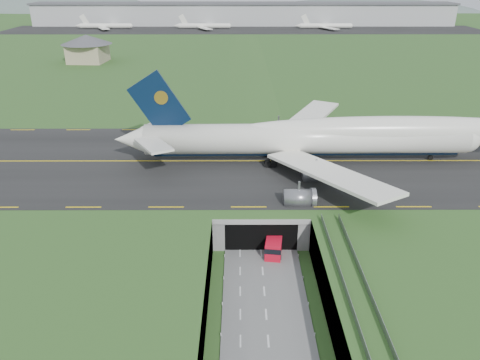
{
  "coord_description": "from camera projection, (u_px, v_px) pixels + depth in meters",
  "views": [
    {
      "loc": [
        -3.68,
        -58.24,
        42.79
      ],
      "look_at": [
        -3.46,
        20.0,
        7.59
      ],
      "focal_mm": 35.0,
      "sensor_mm": 36.0,
      "label": 1
    }
  ],
  "objects": [
    {
      "name": "ground",
      "position": [
        263.0,
        280.0,
        70.68
      ],
      "size": [
        900.0,
        900.0,
        0.0
      ],
      "primitive_type": "plane",
      "color": "#2B5020",
      "rests_on": "ground"
    },
    {
      "name": "airfield_deck",
      "position": [
        264.0,
        263.0,
        69.45
      ],
      "size": [
        800.0,
        800.0,
        6.0
      ],
      "primitive_type": "cube",
      "color": "gray",
      "rests_on": "ground"
    },
    {
      "name": "trench_road",
      "position": [
        266.0,
        312.0,
        63.8
      ],
      "size": [
        12.0,
        75.0,
        0.2
      ],
      "primitive_type": "cube",
      "color": "slate",
      "rests_on": "ground"
    },
    {
      "name": "taxiway",
      "position": [
        256.0,
        161.0,
        98.28
      ],
      "size": [
        800.0,
        44.0,
        0.18
      ],
      "primitive_type": "cube",
      "color": "black",
      "rests_on": "airfield_deck"
    },
    {
      "name": "tunnel_portal",
      "position": [
        259.0,
        209.0,
        84.56
      ],
      "size": [
        17.0,
        22.3,
        6.0
      ],
      "color": "gray",
      "rests_on": "ground"
    },
    {
      "name": "guideway",
      "position": [
        373.0,
        345.0,
        51.1
      ],
      "size": [
        3.0,
        53.0,
        7.05
      ],
      "color": "#A8A8A3",
      "rests_on": "ground"
    },
    {
      "name": "jumbo_jet",
      "position": [
        338.0,
        137.0,
        96.3
      ],
      "size": [
        92.39,
        59.9,
        19.81
      ],
      "rotation": [
        0.0,
        0.0,
        0.01
      ],
      "color": "white",
      "rests_on": "ground"
    },
    {
      "name": "shuttle_tram",
      "position": [
        274.0,
        243.0,
        77.13
      ],
      "size": [
        3.56,
        7.26,
        2.86
      ],
      "rotation": [
        0.0,
        0.0,
        -0.14
      ],
      "color": "red",
      "rests_on": "ground"
    },
    {
      "name": "service_building",
      "position": [
        87.0,
        46.0,
        201.07
      ],
      "size": [
        22.94,
        22.94,
        11.66
      ],
      "rotation": [
        0.0,
        0.0,
        -0.08
      ],
      "color": "tan",
      "rests_on": "ground"
    },
    {
      "name": "cargo_terminal",
      "position": [
        243.0,
        14.0,
        338.0
      ],
      "size": [
        320.0,
        67.0,
        15.6
      ],
      "color": "#B2B2B2",
      "rests_on": "ground"
    },
    {
      "name": "distant_hills",
      "position": [
        307.0,
        22.0,
        464.62
      ],
      "size": [
        700.0,
        91.0,
        60.0
      ],
      "color": "slate",
      "rests_on": "ground"
    }
  ]
}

